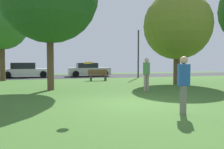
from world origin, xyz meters
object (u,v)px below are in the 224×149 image
(parked_car_silver, at_px, (89,70))
(park_bench, at_px, (98,75))
(person_thrower, at_px, (183,82))
(frisbee_disc, at_px, (88,63))
(oak_tree_left, at_px, (1,24))
(street_lamp_post, at_px, (138,54))
(person_walking, at_px, (146,73))
(parked_car_white, at_px, (26,71))
(oak_tree_center, at_px, (177,26))

(parked_car_silver, relative_size, park_bench, 2.67)
(person_thrower, distance_m, frisbee_disc, 2.84)
(oak_tree_left, xyz_separation_m, parked_car_silver, (7.60, 3.48, -3.89))
(frisbee_disc, distance_m, street_lamp_post, 15.11)
(person_walking, bearing_deg, parked_car_white, 20.25)
(oak_tree_center, height_order, parked_car_white, oak_tree_center)
(oak_tree_center, bearing_deg, park_bench, 140.99)
(person_thrower, distance_m, parked_car_white, 18.61)
(person_walking, distance_m, parked_car_silver, 12.38)
(person_walking, bearing_deg, parked_car_silver, -5.12)
(oak_tree_left, bearing_deg, oak_tree_center, -25.46)
(oak_tree_left, bearing_deg, street_lamp_post, 0.25)
(person_walking, xyz_separation_m, park_bench, (-1.09, 6.94, -0.50))
(oak_tree_center, bearing_deg, frisbee_disc, -135.51)
(oak_tree_left, distance_m, parked_car_white, 5.51)
(parked_car_silver, bearing_deg, street_lamp_post, -39.63)
(oak_tree_center, relative_size, park_bench, 4.00)
(person_walking, relative_size, frisbee_disc, 5.02)
(frisbee_disc, bearing_deg, parked_car_silver, 79.94)
(frisbee_disc, relative_size, park_bench, 0.22)
(oak_tree_center, xyz_separation_m, person_walking, (-3.71, -3.05, -3.07))
(oak_tree_left, distance_m, parked_car_silver, 9.22)
(parked_car_white, relative_size, street_lamp_post, 1.01)
(oak_tree_center, xyz_separation_m, frisbee_disc, (-7.58, -7.44, -2.52))
(oak_tree_left, xyz_separation_m, oak_tree_center, (12.21, -5.81, -0.50))
(oak_tree_center, bearing_deg, parked_car_silver, 116.37)
(frisbee_disc, height_order, park_bench, frisbee_disc)
(parked_car_white, bearing_deg, oak_tree_left, -111.30)
(person_walking, bearing_deg, frisbee_disc, 129.38)
(person_thrower, bearing_deg, parked_car_white, -55.68)
(person_thrower, xyz_separation_m, parked_car_silver, (0.29, 17.50, -0.30))
(oak_tree_left, bearing_deg, parked_car_white, 68.70)
(oak_tree_left, xyz_separation_m, street_lamp_post, (11.74, 0.05, -2.29))
(person_walking, bearing_deg, oak_tree_center, -59.90)
(parked_car_white, bearing_deg, person_thrower, -71.54)
(person_walking, height_order, park_bench, person_walking)
(person_thrower, bearing_deg, oak_tree_left, -46.60)
(person_thrower, relative_size, street_lamp_post, 0.38)
(oak_tree_left, distance_m, person_walking, 12.79)
(oak_tree_left, xyz_separation_m, person_walking, (8.50, -8.86, -3.58))
(oak_tree_left, relative_size, parked_car_silver, 1.55)
(frisbee_disc, relative_size, parked_car_white, 0.08)
(oak_tree_left, distance_m, street_lamp_post, 11.96)
(person_thrower, height_order, park_bench, person_thrower)
(oak_tree_left, distance_m, park_bench, 8.67)
(person_thrower, relative_size, parked_car_white, 0.37)
(oak_tree_left, height_order, parked_car_silver, oak_tree_left)
(frisbee_disc, bearing_deg, park_bench, 76.23)
(oak_tree_left, height_order, person_walking, oak_tree_left)
(oak_tree_center, relative_size, person_walking, 3.69)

